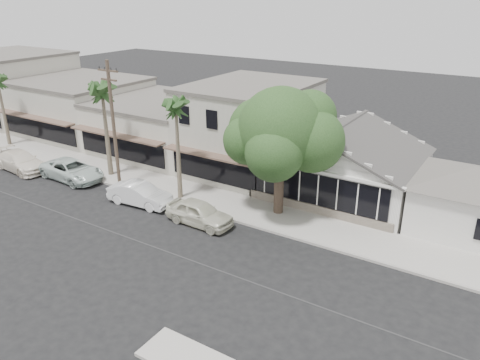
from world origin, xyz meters
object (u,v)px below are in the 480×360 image
Objects in this scene: car_1 at (140,194)px; car_3 at (20,161)px; utility_pole at (113,122)px; car_2 at (72,170)px; shade_tree at (282,132)px; car_0 at (199,213)px.

car_3 reaches higher than car_1.
car_3 is (-8.98, -1.79, -4.03)m from utility_pole.
car_2 is 16.74m from shade_tree.
shade_tree reaches higher than car_1.
car_1 is (-5.00, 0.15, -0.01)m from car_0.
car_2 is 1.03× the size of car_3.
car_2 is (-12.42, 0.71, -0.00)m from car_0.
utility_pole is at bearing 61.21° from car_1.
car_0 is at bearing -129.84° from shade_tree.
car_2 is at bearing 88.08° from car_0.
utility_pole is 5.51m from car_1.
shade_tree is at bearing 11.46° from utility_pole.
car_3 is at bearing 91.94° from car_0.
shade_tree is at bearing -38.47° from car_0.
shade_tree is at bearing -73.41° from car_3.
car_3 reaches higher than car_0.
utility_pole is 10.01m from car_3.
shade_tree is (3.33, 4.00, 4.60)m from car_0.
car_3 is at bearing 102.89° from car_2.
car_2 is at bearing -168.22° from shade_tree.
car_3 is (-5.00, -0.89, 0.01)m from car_2.
shade_tree is (15.76, 3.29, 4.60)m from car_2.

